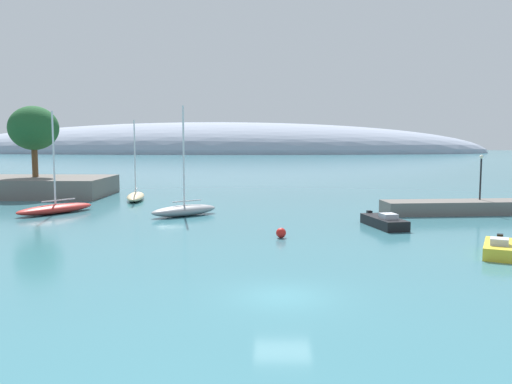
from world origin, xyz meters
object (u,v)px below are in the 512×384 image
at_px(sailboat_grey_mid_mooring, 184,209).
at_px(harbor_lamp_post, 481,172).
at_px(mooring_buoy_red, 281,233).
at_px(motorboat_yellow_alongside_breakwater, 499,248).
at_px(motorboat_black_foreground, 384,222).
at_px(sailboat_sand_near_shore, 136,196).
at_px(tree_clump_shore, 34,128).
at_px(sailboat_red_outer_mooring, 56,208).

distance_m(sailboat_grey_mid_mooring, harbor_lamp_post, 27.64).
height_order(sailboat_grey_mid_mooring, mooring_buoy_red, sailboat_grey_mid_mooring).
bearing_deg(sailboat_grey_mid_mooring, motorboat_yellow_alongside_breakwater, 103.16).
bearing_deg(sailboat_grey_mid_mooring, motorboat_black_foreground, 120.71).
bearing_deg(motorboat_black_foreground, mooring_buoy_red, -72.84).
xyz_separation_m(sailboat_sand_near_shore, harbor_lamp_post, (34.70, -9.50, 3.34)).
distance_m(sailboat_sand_near_shore, motorboat_yellow_alongside_breakwater, 40.10).
distance_m(motorboat_yellow_alongside_breakwater, mooring_buoy_red, 13.90).
bearing_deg(motorboat_yellow_alongside_breakwater, tree_clump_shore, -104.06).
height_order(tree_clump_shore, sailboat_sand_near_shore, tree_clump_shore).
height_order(tree_clump_shore, harbor_lamp_post, tree_clump_shore).
xyz_separation_m(sailboat_grey_mid_mooring, motorboat_yellow_alongside_breakwater, (21.25, -15.93, -0.16)).
xyz_separation_m(sailboat_grey_mid_mooring, harbor_lamp_post, (27.32, 2.63, 3.24)).
bearing_deg(motorboat_black_foreground, tree_clump_shore, -134.35).
bearing_deg(motorboat_black_foreground, sailboat_sand_near_shore, -139.82).
relative_size(sailboat_grey_mid_mooring, motorboat_yellow_alongside_breakwater, 2.06).
xyz_separation_m(sailboat_sand_near_shore, motorboat_black_foreground, (24.00, -17.96, -0.05)).
height_order(tree_clump_shore, motorboat_yellow_alongside_breakwater, tree_clump_shore).
relative_size(tree_clump_shore, sailboat_sand_near_shore, 0.95).
xyz_separation_m(tree_clump_shore, sailboat_sand_near_shore, (13.42, -4.83, -7.66)).
bearing_deg(sailboat_grey_mid_mooring, harbor_lamp_post, 145.52).
bearing_deg(harbor_lamp_post, motorboat_yellow_alongside_breakwater, -108.10).
bearing_deg(mooring_buoy_red, sailboat_grey_mid_mooring, 128.51).
xyz_separation_m(sailboat_grey_mid_mooring, motorboat_black_foreground, (16.62, -5.82, -0.14)).
bearing_deg(sailboat_red_outer_mooring, sailboat_sand_near_shore, -168.87).
distance_m(sailboat_sand_near_shore, mooring_buoy_red, 27.68).
bearing_deg(sailboat_red_outer_mooring, tree_clump_shore, -116.37).
height_order(motorboat_black_foreground, mooring_buoy_red, motorboat_black_foreground).
relative_size(sailboat_red_outer_mooring, harbor_lamp_post, 2.25).
xyz_separation_m(sailboat_sand_near_shore, sailboat_red_outer_mooring, (-4.78, -10.89, 0.03)).
bearing_deg(harbor_lamp_post, tree_clump_shore, 163.42).
bearing_deg(harbor_lamp_post, sailboat_grey_mid_mooring, -174.50).
distance_m(motorboat_yellow_alongside_breakwater, harbor_lamp_post, 19.82).
bearing_deg(harbor_lamp_post, motorboat_black_foreground, -141.70).
height_order(motorboat_yellow_alongside_breakwater, harbor_lamp_post, harbor_lamp_post).
distance_m(sailboat_sand_near_shore, harbor_lamp_post, 36.14).
xyz_separation_m(motorboat_black_foreground, motorboat_yellow_alongside_breakwater, (4.64, -10.11, -0.02)).
bearing_deg(sailboat_sand_near_shore, sailboat_red_outer_mooring, -32.79).
height_order(sailboat_grey_mid_mooring, motorboat_yellow_alongside_breakwater, sailboat_grey_mid_mooring).
xyz_separation_m(tree_clump_shore, sailboat_red_outer_mooring, (8.64, -15.72, -7.63)).
xyz_separation_m(sailboat_sand_near_shore, sailboat_grey_mid_mooring, (7.38, -12.13, 0.10)).
relative_size(sailboat_grey_mid_mooring, sailboat_red_outer_mooring, 1.04).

